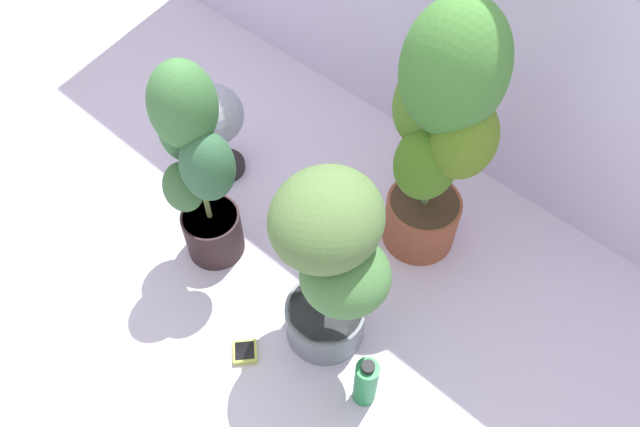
% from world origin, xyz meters
% --- Properties ---
extents(ground_plane, '(8.00, 8.00, 0.00)m').
position_xyz_m(ground_plane, '(0.00, 0.00, 0.00)').
color(ground_plane, silver).
rests_on(ground_plane, ground).
extents(potted_plant_front_right, '(0.46, 0.36, 0.79)m').
position_xyz_m(potted_plant_front_right, '(0.28, -0.12, 0.48)').
color(potted_plant_front_right, slate).
rests_on(potted_plant_front_right, ground).
extents(potted_plant_back_right, '(0.44, 0.43, 1.05)m').
position_xyz_m(potted_plant_back_right, '(0.28, 0.41, 0.61)').
color(potted_plant_back_right, brown).
rests_on(potted_plant_back_right, ground).
extents(potted_plant_front_left, '(0.38, 0.31, 0.89)m').
position_xyz_m(potted_plant_front_left, '(-0.25, -0.14, 0.50)').
color(potted_plant_front_left, '#312122').
rests_on(potted_plant_front_left, ground).
extents(hygrometer_box, '(0.11, 0.11, 0.03)m').
position_xyz_m(hygrometer_box, '(0.13, -0.36, 0.01)').
color(hygrometer_box, '#C8CF4C').
rests_on(hygrometer_box, ground).
extents(floor_fan, '(0.25, 0.25, 0.42)m').
position_xyz_m(floor_fan, '(-0.52, 0.15, 0.29)').
color(floor_fan, black).
rests_on(floor_fan, ground).
extents(nutrient_bottle, '(0.07, 0.07, 0.24)m').
position_xyz_m(nutrient_bottle, '(0.52, -0.21, 0.12)').
color(nutrient_bottle, '#228242').
rests_on(nutrient_bottle, ground).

